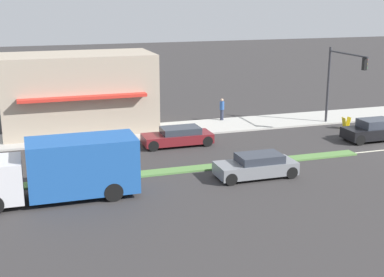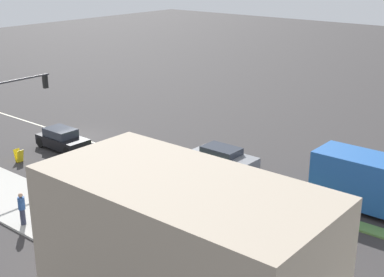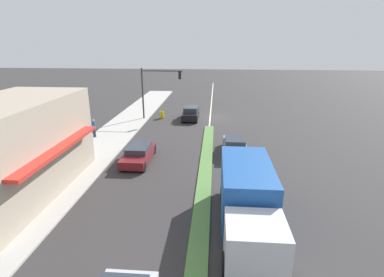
{
  "view_description": "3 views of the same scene",
  "coord_description": "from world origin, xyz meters",
  "px_view_note": "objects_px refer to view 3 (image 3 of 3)",
  "views": [
    {
      "loc": [
        -26.79,
        23.01,
        9.39
      ],
      "look_at": [
        1.63,
        13.83,
        1.33
      ],
      "focal_mm": 50.0,
      "sensor_mm": 36.0,
      "label": 1
    },
    {
      "loc": [
        23.26,
        29.92,
        12.58
      ],
      "look_at": [
        -1.16,
        9.77,
        1.77
      ],
      "focal_mm": 50.0,
      "sensor_mm": 36.0,
      "label": 2
    },
    {
      "loc": [
        -0.58,
        34.01,
        8.54
      ],
      "look_at": [
        0.99,
        14.28,
        2.06
      ],
      "focal_mm": 28.0,
      "sensor_mm": 36.0,
      "label": 3
    }
  ],
  "objects_px": {
    "warning_aframe_sign": "(162,115)",
    "traffic_signal_main": "(155,85)",
    "delivery_truck": "(248,200)",
    "pedestrian": "(94,128)",
    "suv_grey": "(235,146)",
    "sedan_maroon": "(139,153)",
    "suv_black": "(191,113)"
  },
  "relations": [
    {
      "from": "suv_black",
      "to": "delivery_truck",
      "type": "bearing_deg",
      "value": 102.15
    },
    {
      "from": "traffic_signal_main",
      "to": "warning_aframe_sign",
      "type": "bearing_deg",
      "value": -143.66
    },
    {
      "from": "traffic_signal_main",
      "to": "suv_grey",
      "type": "relative_size",
      "value": 1.31
    },
    {
      "from": "warning_aframe_sign",
      "to": "traffic_signal_main",
      "type": "bearing_deg",
      "value": 36.34
    },
    {
      "from": "warning_aframe_sign",
      "to": "delivery_truck",
      "type": "height_order",
      "value": "delivery_truck"
    },
    {
      "from": "sedan_maroon",
      "to": "warning_aframe_sign",
      "type": "bearing_deg",
      "value": -87.58
    },
    {
      "from": "delivery_truck",
      "to": "traffic_signal_main",
      "type": "bearing_deg",
      "value": -67.58
    },
    {
      "from": "warning_aframe_sign",
      "to": "delivery_truck",
      "type": "distance_m",
      "value": 22.03
    },
    {
      "from": "traffic_signal_main",
      "to": "sedan_maroon",
      "type": "xyz_separation_m",
      "value": [
        -1.12,
        12.43,
        -3.31
      ]
    },
    {
      "from": "sedan_maroon",
      "to": "suv_black",
      "type": "relative_size",
      "value": 1.14
    },
    {
      "from": "pedestrian",
      "to": "warning_aframe_sign",
      "type": "bearing_deg",
      "value": -122.18
    },
    {
      "from": "traffic_signal_main",
      "to": "suv_grey",
      "type": "xyz_separation_m",
      "value": [
        -8.32,
        10.21,
        -3.29
      ]
    },
    {
      "from": "warning_aframe_sign",
      "to": "suv_black",
      "type": "xyz_separation_m",
      "value": [
        -3.34,
        0.16,
        0.26
      ]
    },
    {
      "from": "pedestrian",
      "to": "suv_grey",
      "type": "relative_size",
      "value": 0.39
    },
    {
      "from": "warning_aframe_sign",
      "to": "sedan_maroon",
      "type": "height_order",
      "value": "sedan_maroon"
    },
    {
      "from": "traffic_signal_main",
      "to": "suv_black",
      "type": "relative_size",
      "value": 1.44
    },
    {
      "from": "sedan_maroon",
      "to": "suv_black",
      "type": "xyz_separation_m",
      "value": [
        -2.8,
        -12.7,
        0.09
      ]
    },
    {
      "from": "traffic_signal_main",
      "to": "pedestrian",
      "type": "xyz_separation_m",
      "value": [
        4.3,
        7.33,
        -2.91
      ]
    },
    {
      "from": "pedestrian",
      "to": "delivery_truck",
      "type": "bearing_deg",
      "value": 134.51
    },
    {
      "from": "delivery_truck",
      "to": "suv_grey",
      "type": "bearing_deg",
      "value": -90.0
    },
    {
      "from": "pedestrian",
      "to": "sedan_maroon",
      "type": "height_order",
      "value": "pedestrian"
    },
    {
      "from": "delivery_truck",
      "to": "suv_grey",
      "type": "relative_size",
      "value": 1.75
    },
    {
      "from": "sedan_maroon",
      "to": "traffic_signal_main",
      "type": "bearing_deg",
      "value": -84.83
    },
    {
      "from": "traffic_signal_main",
      "to": "delivery_truck",
      "type": "height_order",
      "value": "traffic_signal_main"
    },
    {
      "from": "traffic_signal_main",
      "to": "pedestrian",
      "type": "distance_m",
      "value": 8.98
    },
    {
      "from": "traffic_signal_main",
      "to": "delivery_truck",
      "type": "xyz_separation_m",
      "value": [
        -8.32,
        20.17,
        -2.43
      ]
    },
    {
      "from": "warning_aframe_sign",
      "to": "sedan_maroon",
      "type": "bearing_deg",
      "value": 92.42
    },
    {
      "from": "pedestrian",
      "to": "suv_black",
      "type": "relative_size",
      "value": 0.43
    },
    {
      "from": "sedan_maroon",
      "to": "suv_grey",
      "type": "bearing_deg",
      "value": -162.93
    },
    {
      "from": "sedan_maroon",
      "to": "suv_grey",
      "type": "height_order",
      "value": "suv_grey"
    },
    {
      "from": "traffic_signal_main",
      "to": "suv_grey",
      "type": "height_order",
      "value": "traffic_signal_main"
    },
    {
      "from": "warning_aframe_sign",
      "to": "pedestrian",
      "type": "bearing_deg",
      "value": 57.82
    }
  ]
}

